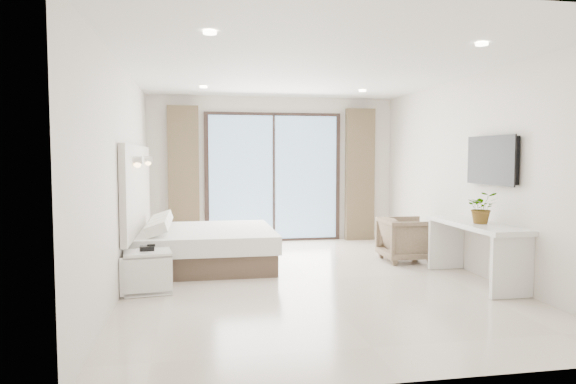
{
  "coord_description": "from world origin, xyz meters",
  "views": [
    {
      "loc": [
        -1.44,
        -6.42,
        1.6
      ],
      "look_at": [
        -0.21,
        0.4,
        1.12
      ],
      "focal_mm": 32.0,
      "sensor_mm": 36.0,
      "label": 1
    }
  ],
  "objects_px": {
    "bed": "(204,247)",
    "armchair": "(406,237)",
    "console_desk": "(476,238)",
    "nightstand": "(148,272)"
  },
  "relations": [
    {
      "from": "bed",
      "to": "armchair",
      "type": "height_order",
      "value": "armchair"
    },
    {
      "from": "bed",
      "to": "console_desk",
      "type": "xyz_separation_m",
      "value": [
        3.37,
        -1.58,
        0.28
      ]
    },
    {
      "from": "bed",
      "to": "armchair",
      "type": "distance_m",
      "value": 3.05
    },
    {
      "from": "bed",
      "to": "nightstand",
      "type": "relative_size",
      "value": 3.34
    },
    {
      "from": "bed",
      "to": "armchair",
      "type": "xyz_separation_m",
      "value": [
        3.05,
        -0.18,
        0.08
      ]
    },
    {
      "from": "bed",
      "to": "nightstand",
      "type": "xyz_separation_m",
      "value": [
        -0.67,
        -1.35,
        -0.04
      ]
    },
    {
      "from": "nightstand",
      "to": "console_desk",
      "type": "relative_size",
      "value": 0.34
    },
    {
      "from": "bed",
      "to": "nightstand",
      "type": "distance_m",
      "value": 1.51
    },
    {
      "from": "nightstand",
      "to": "armchair",
      "type": "relative_size",
      "value": 0.79
    },
    {
      "from": "armchair",
      "to": "nightstand",
      "type": "bearing_deg",
      "value": 108.41
    }
  ]
}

